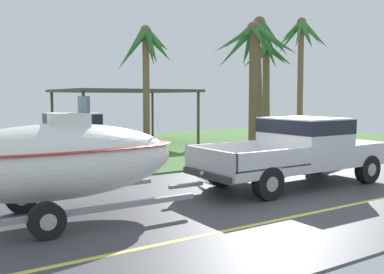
# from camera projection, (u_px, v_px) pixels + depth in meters

# --- Properties ---
(ground) EXTENTS (36.00, 22.00, 0.11)m
(ground) POSITION_uv_depth(u_px,v_px,m) (125.00, 157.00, 17.90)
(ground) COLOR #424247
(pickup_truck_towing) EXTENTS (5.99, 2.17, 1.86)m
(pickup_truck_towing) POSITION_uv_depth(u_px,v_px,m) (303.00, 147.00, 12.26)
(pickup_truck_towing) COLOR silver
(pickup_truck_towing) RESTS_ON ground
(boat_on_trailer) EXTENTS (6.16, 2.26, 2.45)m
(boat_on_trailer) POSITION_uv_depth(u_px,v_px,m) (57.00, 161.00, 8.54)
(boat_on_trailer) COLOR gray
(boat_on_trailer) RESTS_ON ground
(parked_pickup_background) EXTENTS (5.80, 2.10, 1.84)m
(parked_pickup_background) POSITION_uv_depth(u_px,v_px,m) (71.00, 134.00, 16.70)
(parked_pickup_background) COLOR silver
(parked_pickup_background) RESTS_ON ground
(carport_awning) EXTENTS (6.47, 5.47, 2.82)m
(carport_awning) POSITION_uv_depth(u_px,v_px,m) (123.00, 92.00, 22.53)
(carport_awning) COLOR #4C4238
(carport_awning) RESTS_ON ground
(palm_tree_near_left) EXTENTS (3.16, 3.33, 5.46)m
(palm_tree_near_left) POSITION_uv_depth(u_px,v_px,m) (254.00, 56.00, 17.62)
(palm_tree_near_left) COLOR brown
(palm_tree_near_left) RESTS_ON ground
(palm_tree_near_right) EXTENTS (3.14, 3.02, 5.70)m
(palm_tree_near_right) POSITION_uv_depth(u_px,v_px,m) (267.00, 66.00, 25.36)
(palm_tree_near_right) COLOR brown
(palm_tree_near_right) RESTS_ON ground
(palm_tree_mid) EXTENTS (3.11, 2.86, 6.16)m
(palm_tree_mid) POSITION_uv_depth(u_px,v_px,m) (258.00, 46.00, 20.23)
(palm_tree_mid) COLOR brown
(palm_tree_mid) RESTS_ON ground
(palm_tree_far_left) EXTENTS (2.56, 3.23, 6.63)m
(palm_tree_far_left) POSITION_uv_depth(u_px,v_px,m) (301.00, 44.00, 23.25)
(palm_tree_far_left) COLOR brown
(palm_tree_far_left) RESTS_ON ground
(palm_tree_far_right) EXTENTS (2.82, 2.77, 5.57)m
(palm_tree_far_right) POSITION_uv_depth(u_px,v_px,m) (145.00, 53.00, 19.07)
(palm_tree_far_right) COLOR brown
(palm_tree_far_right) RESTS_ON ground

